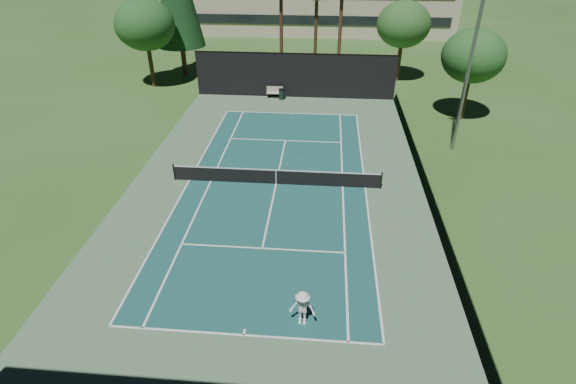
# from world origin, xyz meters

# --- Properties ---
(ground) EXTENTS (160.00, 160.00, 0.00)m
(ground) POSITION_xyz_m (0.00, 0.00, 0.00)
(ground) COLOR #305821
(ground) RESTS_ON ground
(apron_slab) EXTENTS (18.00, 32.00, 0.01)m
(apron_slab) POSITION_xyz_m (0.00, 0.00, 0.01)
(apron_slab) COLOR #517452
(apron_slab) RESTS_ON ground
(court_surface) EXTENTS (10.97, 23.77, 0.01)m
(court_surface) POSITION_xyz_m (0.00, 0.00, 0.01)
(court_surface) COLOR #19504B
(court_surface) RESTS_ON ground
(court_lines) EXTENTS (11.07, 23.87, 0.01)m
(court_lines) POSITION_xyz_m (0.00, 0.00, 0.02)
(court_lines) COLOR white
(court_lines) RESTS_ON ground
(tennis_net) EXTENTS (12.90, 0.10, 1.10)m
(tennis_net) POSITION_xyz_m (0.00, 0.00, 0.56)
(tennis_net) COLOR black
(tennis_net) RESTS_ON ground
(fence) EXTENTS (18.04, 32.05, 4.03)m
(fence) POSITION_xyz_m (0.00, 0.06, 2.01)
(fence) COLOR black
(fence) RESTS_ON ground
(player) EXTENTS (1.13, 0.74, 1.65)m
(player) POSITION_xyz_m (2.26, -11.04, 0.83)
(player) COLOR white
(player) RESTS_ON ground
(tennis_ball_a) EXTENTS (0.07, 0.07, 0.07)m
(tennis_ball_a) POSITION_xyz_m (-5.93, -10.29, 0.03)
(tennis_ball_a) COLOR #CCE433
(tennis_ball_a) RESTS_ON ground
(tennis_ball_b) EXTENTS (0.08, 0.08, 0.08)m
(tennis_ball_b) POSITION_xyz_m (0.47, 2.58, 0.04)
(tennis_ball_b) COLOR #B6D22F
(tennis_ball_b) RESTS_ON ground
(tennis_ball_c) EXTENTS (0.07, 0.07, 0.07)m
(tennis_ball_c) POSITION_xyz_m (1.43, 3.35, 0.03)
(tennis_ball_c) COLOR #C5E333
(tennis_ball_c) RESTS_ON ground
(tennis_ball_d) EXTENTS (0.08, 0.08, 0.08)m
(tennis_ball_d) POSITION_xyz_m (-3.36, 2.29, 0.04)
(tennis_ball_d) COLOR #B1CE2E
(tennis_ball_d) RESTS_ON ground
(park_bench) EXTENTS (1.50, 0.45, 1.02)m
(park_bench) POSITION_xyz_m (-1.81, 15.72, 0.55)
(park_bench) COLOR beige
(park_bench) RESTS_ON ground
(trash_bin) EXTENTS (0.56, 0.56, 0.95)m
(trash_bin) POSITION_xyz_m (-1.14, 15.30, 0.48)
(trash_bin) COLOR black
(trash_bin) RESTS_ON ground
(decid_tree_a) EXTENTS (5.12, 5.12, 7.62)m
(decid_tree_a) POSITION_xyz_m (10.00, 22.00, 5.42)
(decid_tree_a) COLOR #4D3421
(decid_tree_a) RESTS_ON ground
(decid_tree_b) EXTENTS (4.80, 4.80, 7.14)m
(decid_tree_b) POSITION_xyz_m (14.00, 12.00, 5.08)
(decid_tree_b) COLOR #4E3A21
(decid_tree_b) RESTS_ON ground
(decid_tree_c) EXTENTS (5.44, 5.44, 8.09)m
(decid_tree_c) POSITION_xyz_m (-14.00, 18.00, 5.76)
(decid_tree_c) COLOR #4C3420
(decid_tree_c) RESTS_ON ground
(light_pole) EXTENTS (0.90, 0.25, 12.22)m
(light_pole) POSITION_xyz_m (12.00, 6.00, 6.46)
(light_pole) COLOR gray
(light_pole) RESTS_ON ground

